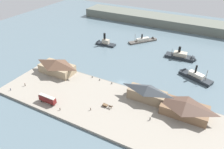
{
  "coord_description": "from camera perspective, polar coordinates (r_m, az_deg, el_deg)",
  "views": [
    {
      "loc": [
        41.84,
        -89.99,
        67.59
      ],
      "look_at": [
        -7.22,
        2.23,
        2.0
      ],
      "focal_mm": 33.53,
      "sensor_mm": 36.0,
      "label": 1
    }
  ],
  "objects": [
    {
      "name": "pedestrian_near_west_shed",
      "position": [
        123.7,
        -25.94,
        -3.64
      ],
      "size": [
        0.38,
        0.38,
        1.55
      ],
      "color": "#33384C",
      "rests_on": "quay_promenade"
    },
    {
      "name": "quay_promenade",
      "position": [
        104.22,
        -2.78,
        -7.92
      ],
      "size": [
        110.0,
        36.0,
        1.2
      ],
      "primitive_type": "cube",
      "color": "gray",
      "rests_on": "ground"
    },
    {
      "name": "ferry_approaching_east",
      "position": [
        132.63,
        21.04,
        -0.18
      ],
      "size": [
        21.42,
        12.88,
        10.16
      ],
      "color": "#23282D",
      "rests_on": "ground"
    },
    {
      "name": "mooring_post_center_west",
      "position": [
        122.26,
        -5.39,
        -0.68
      ],
      "size": [
        0.44,
        0.44,
        0.9
      ],
      "primitive_type": "cylinder",
      "color": "black",
      "rests_on": "quay_promenade"
    },
    {
      "name": "street_tram",
      "position": [
        106.87,
        -17.21,
        -6.35
      ],
      "size": [
        9.37,
        2.43,
        4.15
      ],
      "color": "maroon",
      "rests_on": "quay_promenade"
    },
    {
      "name": "pedestrian_walking_west",
      "position": [
        99.63,
        -5.84,
        -9.34
      ],
      "size": [
        0.37,
        0.37,
        1.51
      ],
      "color": "#4C3D33",
      "rests_on": "quay_promenade"
    },
    {
      "name": "pedestrian_near_cart",
      "position": [
        102.16,
        -14.0,
        -9.07
      ],
      "size": [
        0.38,
        0.38,
        1.55
      ],
      "color": "#4C3D33",
      "rests_on": "quay_promenade"
    },
    {
      "name": "pedestrian_walking_east",
      "position": [
        95.82,
        10.36,
        -11.75
      ],
      "size": [
        0.43,
        0.43,
        1.75
      ],
      "color": "#232328",
      "rests_on": "quay_promenade"
    },
    {
      "name": "ferry_shed_west_terminal",
      "position": [
        101.01,
        19.25,
        -8.58
      ],
      "size": [
        21.09,
        11.4,
        6.85
      ],
      "color": "brown",
      "rests_on": "quay_promenade"
    },
    {
      "name": "ferry_approaching_west",
      "position": [
        174.39,
        9.31,
        9.26
      ],
      "size": [
        19.95,
        22.78,
        9.14
      ],
      "color": "#514C47",
      "rests_on": "ground"
    },
    {
      "name": "horse_cart",
      "position": [
        100.68,
        -1.32,
        -8.44
      ],
      "size": [
        5.5,
        1.49,
        1.87
      ],
      "color": "brown",
      "rests_on": "quay_promenade"
    },
    {
      "name": "ferry_shed_customs_shed",
      "position": [
        104.65,
        9.52,
        -4.93
      ],
      "size": [
        18.98,
        7.66,
        8.07
      ],
      "color": "#847056",
      "rests_on": "quay_promenade"
    },
    {
      "name": "pedestrian_standing_center",
      "position": [
        124.21,
        -22.64,
        -2.55
      ],
      "size": [
        0.44,
        0.44,
        1.77
      ],
      "color": "#4C3D33",
      "rests_on": "quay_promenade"
    },
    {
      "name": "ground_plane",
      "position": [
        120.07,
        2.55,
        -2.17
      ],
      "size": [
        320.0,
        320.0,
        0.0
      ],
      "primitive_type": "plane",
      "color": "slate"
    },
    {
      "name": "mooring_post_west",
      "position": [
        116.41,
        -0.05,
        -2.38
      ],
      "size": [
        0.44,
        0.44,
        0.9
      ],
      "primitive_type": "cylinder",
      "color": "black",
      "rests_on": "quay_promenade"
    },
    {
      "name": "ferry_shed_east_terminal",
      "position": [
        129.15,
        -14.82,
        2.19
      ],
      "size": [
        21.09,
        11.02,
        8.33
      ],
      "color": "#998466",
      "rests_on": "quay_promenade"
    },
    {
      "name": "far_headland",
      "position": [
        213.99,
        15.91,
        13.65
      ],
      "size": [
        180.0,
        24.0,
        8.0
      ],
      "primitive_type": "cube",
      "color": "#60665B",
      "rests_on": "ground"
    },
    {
      "name": "mooring_post_east",
      "position": [
        119.46,
        -3.37,
        -1.44
      ],
      "size": [
        0.44,
        0.44,
        0.9
      ],
      "primitive_type": "cylinder",
      "color": "black",
      "rests_on": "quay_promenade"
    },
    {
      "name": "ferry_moored_west",
      "position": [
        165.93,
        -2.31,
        8.66
      ],
      "size": [
        16.85,
        5.78,
        11.12
      ],
      "color": "#23282D",
      "rests_on": "ground"
    },
    {
      "name": "seawall_edge",
      "position": [
        117.11,
        1.78,
        -2.84
      ],
      "size": [
        110.0,
        0.8,
        1.0
      ],
      "primitive_type": "cube",
      "color": "slate",
      "rests_on": "ground"
    },
    {
      "name": "ferry_near_quay",
      "position": [
        152.32,
        18.93,
        4.59
      ],
      "size": [
        21.27,
        7.48,
        10.33
      ],
      "color": "#23282D",
      "rests_on": "ground"
    }
  ]
}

